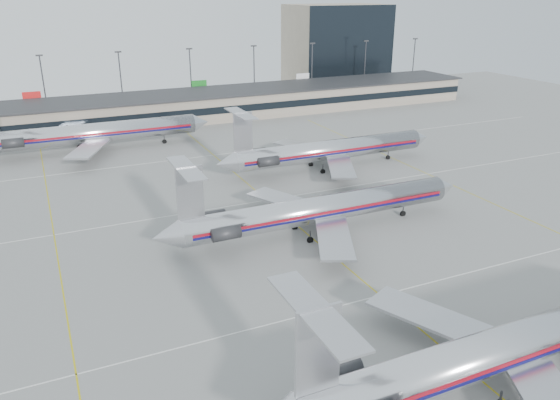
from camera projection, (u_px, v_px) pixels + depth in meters
ground at (445, 350)px, 48.17m from camera, size 260.00×260.00×0.00m
apron_markings at (380, 295)px, 56.65m from camera, size 160.00×0.15×0.02m
terminal at (171, 108)px, 130.14m from camera, size 162.00×17.00×6.25m
light_mast_row at (157, 76)px, 140.07m from camera, size 163.60×0.40×15.28m
distant_building at (336, 45)px, 176.10m from camera, size 30.00×20.00×25.00m
jet_foreground at (502, 348)px, 42.92m from camera, size 44.14×25.99×11.55m
jet_second_row at (316, 210)px, 69.91m from camera, size 43.44×25.58×11.37m
jet_third_row at (327, 150)px, 95.40m from camera, size 42.10×25.89×11.51m
jet_back_row at (89, 133)px, 105.20m from camera, size 46.07×28.34×12.60m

